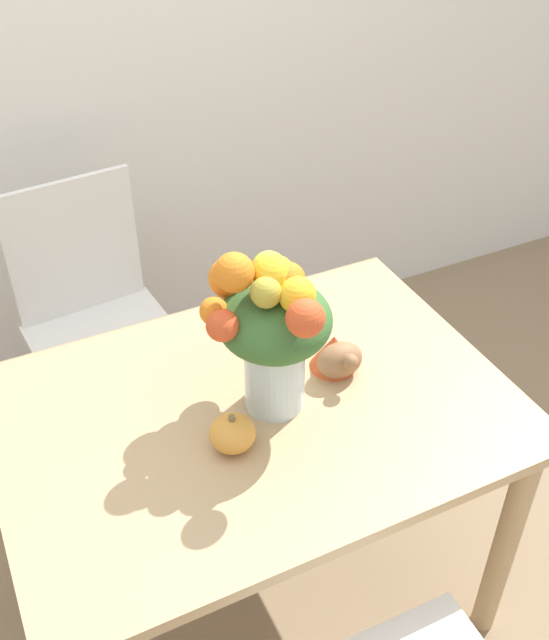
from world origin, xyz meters
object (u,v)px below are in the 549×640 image
turkey_figurine (336,355)px  dining_chair_near_window (99,327)px  flower_vase (271,326)px  pumpkin (232,433)px

turkey_figurine → dining_chair_near_window: size_ratio=0.16×
turkey_figurine → dining_chair_near_window: (-0.41, 0.72, -0.29)m
turkey_figurine → dining_chair_near_window: dining_chair_near_window is taller
dining_chair_near_window → flower_vase: bearing=-78.9°
flower_vase → pumpkin: (-0.13, -0.09, -0.18)m
flower_vase → turkey_figurine: 0.25m
pumpkin → turkey_figurine: bearing=20.7°
flower_vase → dining_chair_near_window: 0.91m
pumpkin → dining_chair_near_window: 0.89m
dining_chair_near_window → pumpkin: bearing=-89.1°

